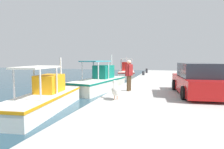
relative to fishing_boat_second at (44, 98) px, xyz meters
name	(u,v)px	position (x,y,z in m)	size (l,w,h in m)	color
quay_pier	(206,99)	(3.14, -7.91, -0.21)	(36.00, 10.00, 0.80)	#B2B2AD
fishing_boat_second	(44,98)	(0.00, 0.00, 0.00)	(5.86, 2.56, 2.66)	white
fishing_boat_third	(100,82)	(6.26, -0.62, 0.08)	(6.29, 2.98, 2.95)	silver
fishing_boat_fourth	(126,72)	(16.62, -0.52, 0.10)	(5.98, 3.14, 2.82)	silver
pelican	(116,90)	(-0.04, -3.73, 0.59)	(0.94, 0.63, 0.82)	tan
fisherman_standing	(129,74)	(2.31, -3.84, 1.14)	(0.62, 0.36, 1.71)	#4C3823
parked_car	(197,81)	(2.11, -7.27, 0.91)	(4.28, 2.26, 1.57)	black
mooring_bollard_second	(143,73)	(12.36, -3.36, 0.41)	(0.28, 0.28, 0.42)	#333338
mooring_bollard_third	(147,71)	(15.52, -3.36, 0.46)	(0.28, 0.28, 0.54)	#333338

